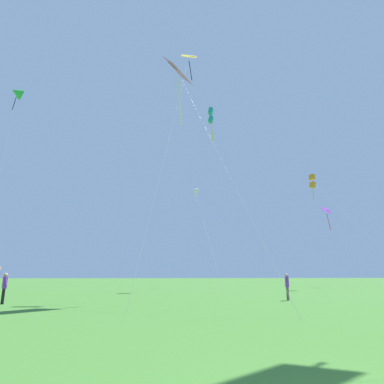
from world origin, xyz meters
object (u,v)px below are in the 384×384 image
Objects in this scene: kite_purple_streamer at (328,215)px; kite_pink_low at (179,82)px; kite_yellow_diamond at (188,66)px; kite_orange_box at (313,182)px; kite_green_small at (17,93)px; kite_teal_box at (211,117)px; person_far_back at (4,285)px; kite_white_distant at (195,191)px; person_foreground_watcher at (287,284)px.

kite_purple_streamer is 0.66× the size of kite_pink_low.
kite_orange_box is at bearing 36.83° from kite_yellow_diamond.
kite_purple_streamer is 0.44× the size of kite_green_small.
kite_teal_box is 13.63× the size of person_far_back.
kite_orange_box is at bearing -5.86° from kite_green_small.
kite_green_small is at bearing -173.00° from kite_white_distant.
person_far_back is (-10.01, -4.53, -16.98)m from kite_yellow_diamond.
kite_white_distant reaches higher than person_far_back.
kite_orange_box is 14.73m from kite_white_distant.
kite_purple_streamer reaches higher than person_far_back.
kite_yellow_diamond reaches higher than person_foreground_watcher.
kite_pink_low is (18.46, -18.97, -8.96)m from kite_green_small.
kite_white_distant is at bearing 80.15° from kite_yellow_diamond.
kite_white_distant is at bearing 95.65° from person_foreground_watcher.
kite_purple_streamer reaches higher than person_foreground_watcher.
kite_pink_low is 17.21m from kite_teal_box.
kite_purple_streamer is 6.88× the size of person_far_back.
kite_pink_low is at bearing -107.83° from kite_yellow_diamond.
person_far_back is at bearing -144.15° from kite_purple_streamer.
kite_purple_streamer is 0.54× the size of kite_yellow_diamond.
kite_white_distant is at bearing 99.29° from kite_teal_box.
kite_purple_streamer is 0.50× the size of kite_teal_box.
person_far_back is (-14.31, -17.03, -19.06)m from kite_teal_box.
kite_pink_low is 1.25× the size of kite_white_distant.
kite_green_small reaches higher than kite_white_distant.
kite_teal_box is 13.38m from kite_yellow_diamond.
kite_orange_box is 0.62× the size of kite_teal_box.
kite_teal_box is at bearing 49.95° from person_far_back.
kite_teal_box reaches higher than person_foreground_watcher.
kite_teal_box is 13.75× the size of person_foreground_watcher.
kite_teal_box is at bearing 94.24° from person_foreground_watcher.
person_far_back is at bearing -169.98° from kite_pink_low.
person_foreground_watcher is at bearing -8.46° from kite_pink_low.
kite_orange_box is 33.40m from person_far_back.
kite_green_small reaches higher than kite_teal_box.
person_far_back is at bearing -155.64° from kite_yellow_diamond.
kite_purple_streamer is 0.81× the size of kite_orange_box.
kite_green_small is 1.24× the size of kite_yellow_diamond.
person_far_back is (-9.07, -1.60, -13.52)m from kite_pink_low.
kite_white_distant reaches higher than person_foreground_watcher.
kite_yellow_diamond is at bearing -99.85° from kite_white_distant.
person_far_back is at bearing -65.45° from kite_green_small.
kite_orange_box is (-4.94, -5.84, 2.87)m from kite_purple_streamer.
kite_pink_low is 1.23× the size of kite_orange_box.
kite_purple_streamer is at bearing 54.21° from person_foreground_watcher.
kite_yellow_diamond is at bearing -39.57° from kite_green_small.
person_far_back is at bearing -119.62° from kite_white_distant.
kite_pink_low is 15.03m from person_foreground_watcher.
kite_white_distant is at bearing 60.38° from person_far_back.
person_foreground_watcher is at bearing -125.79° from kite_purple_streamer.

